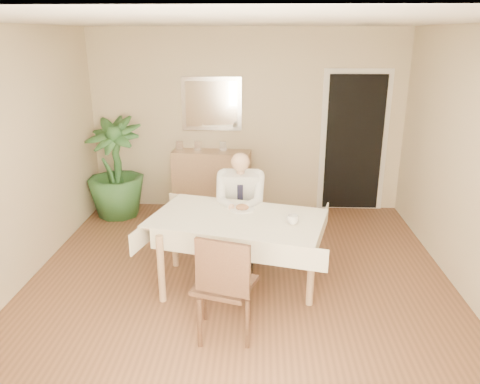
{
  "coord_description": "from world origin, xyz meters",
  "views": [
    {
      "loc": [
        0.21,
        -4.22,
        2.5
      ],
      "look_at": [
        0.0,
        0.35,
        0.95
      ],
      "focal_mm": 35.0,
      "sensor_mm": 36.0,
      "label": 1
    }
  ],
  "objects_px": {
    "chair_near": "(224,282)",
    "sideboard": "(212,181)",
    "chair_far": "(241,211)",
    "dining_table": "(237,225)",
    "seated_man": "(240,203)",
    "potted_palm": "(115,168)",
    "coffee_mug": "(293,220)"
  },
  "relations": [
    {
      "from": "chair_far",
      "to": "potted_palm",
      "type": "xyz_separation_m",
      "value": [
        -1.82,
        1.01,
        0.22
      ]
    },
    {
      "from": "dining_table",
      "to": "chair_near",
      "type": "distance_m",
      "value": 0.96
    },
    {
      "from": "chair_near",
      "to": "dining_table",
      "type": "bearing_deg",
      "value": 103.44
    },
    {
      "from": "coffee_mug",
      "to": "seated_man",
      "type": "bearing_deg",
      "value": 126.04
    },
    {
      "from": "chair_far",
      "to": "potted_palm",
      "type": "distance_m",
      "value": 2.09
    },
    {
      "from": "sideboard",
      "to": "potted_palm",
      "type": "height_order",
      "value": "potted_palm"
    },
    {
      "from": "coffee_mug",
      "to": "chair_far",
      "type": "bearing_deg",
      "value": 117.81
    },
    {
      "from": "potted_palm",
      "to": "sideboard",
      "type": "bearing_deg",
      "value": 12.22
    },
    {
      "from": "coffee_mug",
      "to": "potted_palm",
      "type": "bearing_deg",
      "value": 139.15
    },
    {
      "from": "sideboard",
      "to": "potted_palm",
      "type": "bearing_deg",
      "value": -162.45
    },
    {
      "from": "dining_table",
      "to": "sideboard",
      "type": "height_order",
      "value": "sideboard"
    },
    {
      "from": "potted_palm",
      "to": "chair_far",
      "type": "bearing_deg",
      "value": -29.04
    },
    {
      "from": "dining_table",
      "to": "seated_man",
      "type": "bearing_deg",
      "value": 104.22
    },
    {
      "from": "chair_far",
      "to": "sideboard",
      "type": "xyz_separation_m",
      "value": [
        -0.49,
        1.3,
        -0.04
      ]
    },
    {
      "from": "chair_far",
      "to": "seated_man",
      "type": "height_order",
      "value": "seated_man"
    },
    {
      "from": "sideboard",
      "to": "potted_palm",
      "type": "xyz_separation_m",
      "value": [
        -1.33,
        -0.29,
        0.26
      ]
    },
    {
      "from": "coffee_mug",
      "to": "potted_palm",
      "type": "distance_m",
      "value": 3.13
    },
    {
      "from": "chair_far",
      "to": "sideboard",
      "type": "bearing_deg",
      "value": 109.01
    },
    {
      "from": "chair_far",
      "to": "sideboard",
      "type": "relative_size",
      "value": 0.78
    },
    {
      "from": "chair_near",
      "to": "potted_palm",
      "type": "xyz_separation_m",
      "value": [
        -1.76,
        2.84,
        0.15
      ]
    },
    {
      "from": "dining_table",
      "to": "sideboard",
      "type": "xyz_separation_m",
      "value": [
        -0.49,
        2.18,
        -0.22
      ]
    },
    {
      "from": "coffee_mug",
      "to": "potted_palm",
      "type": "height_order",
      "value": "potted_palm"
    },
    {
      "from": "coffee_mug",
      "to": "sideboard",
      "type": "xyz_separation_m",
      "value": [
        -1.03,
        2.33,
        -0.35
      ]
    },
    {
      "from": "coffee_mug",
      "to": "sideboard",
      "type": "height_order",
      "value": "sideboard"
    },
    {
      "from": "chair_near",
      "to": "seated_man",
      "type": "relative_size",
      "value": 0.78
    },
    {
      "from": "chair_far",
      "to": "coffee_mug",
      "type": "relative_size",
      "value": 7.66
    },
    {
      "from": "coffee_mug",
      "to": "potted_palm",
      "type": "xyz_separation_m",
      "value": [
        -2.37,
        2.05,
        -0.09
      ]
    },
    {
      "from": "seated_man",
      "to": "chair_far",
      "type": "bearing_deg",
      "value": 90.0
    },
    {
      "from": "chair_near",
      "to": "sideboard",
      "type": "bearing_deg",
      "value": 114.96
    },
    {
      "from": "coffee_mug",
      "to": "sideboard",
      "type": "bearing_deg",
      "value": 113.84
    },
    {
      "from": "chair_far",
      "to": "chair_near",
      "type": "distance_m",
      "value": 1.83
    },
    {
      "from": "dining_table",
      "to": "potted_palm",
      "type": "bearing_deg",
      "value": 148.17
    }
  ]
}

